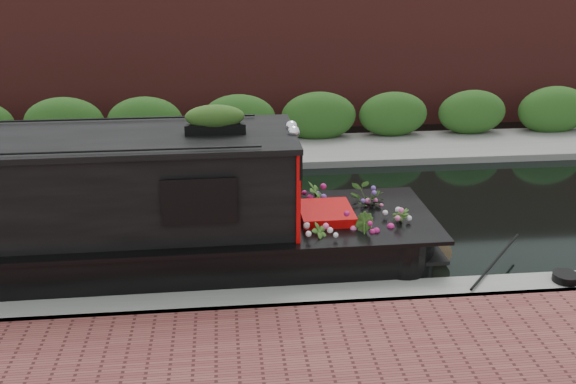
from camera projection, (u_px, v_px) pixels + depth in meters
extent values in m
plane|color=black|center=(246.00, 222.00, 12.44)|extent=(80.00, 80.00, 0.00)
cube|color=gray|center=(255.00, 312.00, 9.38)|extent=(40.00, 0.60, 0.50)
cube|color=slate|center=(239.00, 156.00, 16.34)|extent=(40.00, 2.40, 0.34)
cube|color=#27521B|center=(238.00, 146.00, 17.18)|extent=(40.00, 1.10, 2.80)
cube|color=#5C231F|center=(236.00, 125.00, 19.13)|extent=(40.00, 1.00, 8.00)
cube|color=#B50707|center=(292.00, 180.00, 10.17)|extent=(0.08, 1.88, 1.45)
cube|color=black|center=(199.00, 202.00, 9.12)|extent=(0.97, 0.04, 0.59)
cube|color=#B50707|center=(325.00, 224.00, 10.50)|extent=(0.87, 0.97, 0.54)
sphere|color=white|center=(294.00, 132.00, 9.73)|extent=(0.19, 0.19, 0.19)
sphere|color=white|center=(292.00, 127.00, 10.01)|extent=(0.19, 0.19, 0.19)
cube|color=black|center=(215.00, 128.00, 9.74)|extent=(0.92, 0.25, 0.15)
ellipsoid|color=#D95F18|center=(215.00, 115.00, 9.66)|extent=(1.01, 0.27, 0.26)
imported|color=#2E511B|center=(319.00, 241.00, 9.83)|extent=(0.37, 0.36, 0.58)
imported|color=#2E511B|center=(363.00, 235.00, 9.93)|extent=(0.36, 0.42, 0.68)
imported|color=#2E511B|center=(368.00, 205.00, 11.06)|extent=(0.65, 0.57, 0.69)
imported|color=#2E511B|center=(400.00, 226.00, 10.37)|extent=(0.42, 0.42, 0.58)
imported|color=#2E511B|center=(315.00, 202.00, 11.14)|extent=(0.39, 0.45, 0.73)
cylinder|color=brown|center=(437.00, 249.00, 10.89)|extent=(0.40, 0.40, 0.40)
cylinder|color=black|center=(566.00, 277.00, 9.72)|extent=(0.39, 0.39, 0.12)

